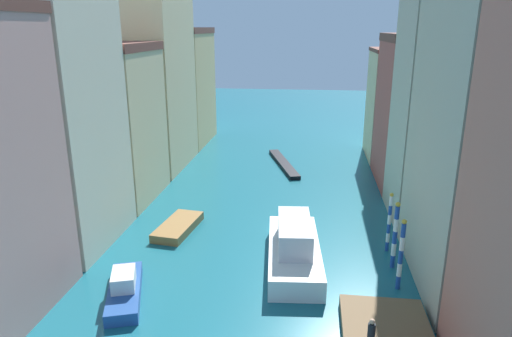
{
  "coord_description": "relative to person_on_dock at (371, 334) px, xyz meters",
  "views": [
    {
      "loc": [
        3.73,
        -15.46,
        14.99
      ],
      "look_at": [
        -1.74,
        27.94,
        1.5
      ],
      "focal_mm": 32.11,
      "sensor_mm": 36.0,
      "label": 1
    }
  ],
  "objects": [
    {
      "name": "building_left_4",
      "position": [
        -20.43,
        40.86,
        6.26
      ],
      "size": [
        6.67,
        11.02,
        15.04
      ],
      "color": "#DBB77A",
      "rests_on": "ground"
    },
    {
      "name": "building_right_1",
      "position": [
        6.78,
        7.88,
        9.07
      ],
      "size": [
        6.67,
        11.62,
        20.67
      ],
      "color": "#BCB299",
      "rests_on": "ground"
    },
    {
      "name": "mooring_pole_1",
      "position": [
        2.41,
        8.9,
        1.05
      ],
      "size": [
        0.32,
        0.32,
        4.55
      ],
      "color": "#1E479E",
      "rests_on": "ground"
    },
    {
      "name": "mooring_pole_2",
      "position": [
        2.4,
        11.21,
        0.93
      ],
      "size": [
        0.27,
        0.27,
        4.32
      ],
      "color": "#1E479E",
      "rests_on": "ground"
    },
    {
      "name": "mooring_pole_0",
      "position": [
        2.33,
        6.28,
        1.03
      ],
      "size": [
        0.3,
        0.3,
        4.51
      ],
      "color": "#1E479E",
      "rests_on": "ground"
    },
    {
      "name": "ground_plane",
      "position": [
        -6.82,
        21.24,
        -1.27
      ],
      "size": [
        154.0,
        154.0,
        0.0
      ],
      "primitive_type": "plane",
      "color": "#196070"
    },
    {
      "name": "vaporetto_white",
      "position": [
        -4.0,
        8.62,
        -0.14
      ],
      "size": [
        4.08,
        9.58,
        3.03
      ],
      "color": "white",
      "rests_on": "ground"
    },
    {
      "name": "building_left_3",
      "position": [
        -20.43,
        29.67,
        9.35
      ],
      "size": [
        6.67,
        11.28,
        21.21
      ],
      "color": "beige",
      "rests_on": "ground"
    },
    {
      "name": "person_on_dock",
      "position": [
        0.0,
        0.0,
        0.0
      ],
      "size": [
        0.36,
        0.36,
        1.48
      ],
      "color": "black",
      "rests_on": "waterfront_dock"
    },
    {
      "name": "motorboat_1",
      "position": [
        -13.54,
        3.34,
        -0.71
      ],
      "size": [
        3.47,
        5.95,
        1.64
      ],
      "color": "#234C93",
      "rests_on": "ground"
    },
    {
      "name": "building_right_3",
      "position": [
        6.78,
        26.86,
        6.0
      ],
      "size": [
        6.67,
        10.0,
        14.51
      ],
      "color": "#B25147",
      "rests_on": "ground"
    },
    {
      "name": "building_right_4",
      "position": [
        6.78,
        36.48,
        5.11
      ],
      "size": [
        6.67,
        8.8,
        12.76
      ],
      "color": "beige",
      "rests_on": "ground"
    },
    {
      "name": "building_left_2",
      "position": [
        -20.43,
        19.19,
        5.66
      ],
      "size": [
        6.67,
        8.98,
        13.83
      ],
      "color": "beige",
      "rests_on": "ground"
    },
    {
      "name": "gondola_black",
      "position": [
        -6.22,
        31.19,
        -1.07
      ],
      "size": [
        4.27,
        10.8,
        0.41
      ],
      "color": "black",
      "rests_on": "ground"
    },
    {
      "name": "building_right_2",
      "position": [
        6.78,
        17.97,
        9.32
      ],
      "size": [
        6.67,
        7.92,
        21.17
      ],
      "color": "#BCB299",
      "rests_on": "ground"
    },
    {
      "name": "building_left_1",
      "position": [
        -20.43,
        10.11,
        9.9
      ],
      "size": [
        6.67,
        8.89,
        22.32
      ],
      "color": "beige",
      "rests_on": "ground"
    },
    {
      "name": "motorboat_0",
      "position": [
        -13.1,
        12.63,
        -0.95
      ],
      "size": [
        2.88,
        5.47,
        0.64
      ],
      "color": "olive",
      "rests_on": "ground"
    }
  ]
}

